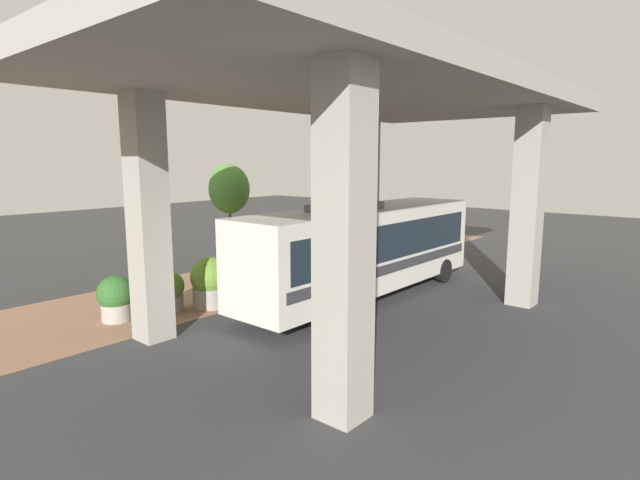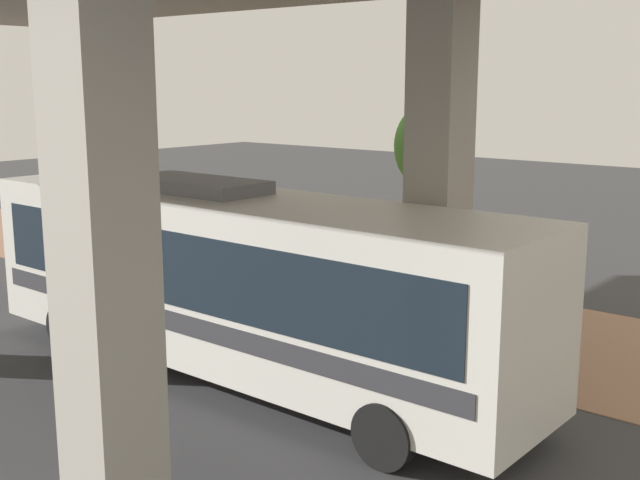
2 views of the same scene
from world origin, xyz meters
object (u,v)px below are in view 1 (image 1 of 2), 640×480
Objects in this scene: bus at (364,246)px; planter_middle at (169,291)px; planter_back at (277,268)px; planter_extra at (116,298)px; planter_front at (210,282)px; street_tree_near at (229,189)px; fire_hydrant at (267,271)px.

planter_middle is at bearing -124.30° from bus.
planter_back is (0.73, 4.48, 0.17)m from planter_middle.
planter_extra is (-1.14, -6.18, -0.12)m from planter_back.
planter_back reaches higher than planter_extra.
planter_front reaches higher than planter_middle.
planter_front is at bearing 64.19° from planter_middle.
bus is 2.36× the size of street_tree_near.
planter_extra is 0.30× the size of street_tree_near.
planter_middle is at bearing -99.30° from planter_back.
fire_hydrant is 0.63× the size of planter_middle.
street_tree_near is at bearing 166.64° from planter_back.
street_tree_near is (-2.82, 7.12, 3.09)m from planter_extra.
planter_front is at bearing -126.40° from bus.
planter_extra is at bearing -108.98° from planter_front.
bus reaches higher than planter_front.
bus is at bearing 59.77° from planter_extra.
planter_back is 0.36× the size of street_tree_near.
bus is 6.55× the size of planter_back.
planter_front reaches higher than planter_extra.
fire_hydrant is at bearing 95.68° from planter_middle.
planter_back reaches higher than planter_middle.
bus is 8.88m from planter_extra.
street_tree_near is at bearing 174.28° from fire_hydrant.
planter_front reaches higher than fire_hydrant.
fire_hydrant is at bearing 90.87° from planter_extra.
planter_middle is (-4.02, -5.89, -1.28)m from bus.
street_tree_near reaches higher than planter_back.
planter_back is (-3.29, -1.42, -1.11)m from bus.
fire_hydrant is 4.05m from planter_front.
planter_middle reaches higher than fire_hydrant.
fire_hydrant is 0.50× the size of planter_front.
planter_back is (0.11, 3.20, -0.01)m from planter_front.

